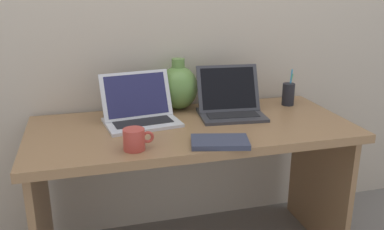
% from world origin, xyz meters
% --- Properties ---
extents(back_wall, '(4.40, 0.04, 2.40)m').
position_xyz_m(back_wall, '(0.00, 0.37, 1.20)').
color(back_wall, '#BCAD99').
rests_on(back_wall, ground).
extents(desk, '(1.50, 0.67, 0.72)m').
position_xyz_m(desk, '(0.00, 0.00, 0.57)').
color(desk, olive).
rests_on(desk, ground).
extents(laptop_left, '(0.37, 0.29, 0.23)m').
position_xyz_m(laptop_left, '(-0.23, 0.11, 0.78)').
color(laptop_left, silver).
rests_on(laptop_left, desk).
extents(laptop_right, '(0.34, 0.28, 0.24)m').
position_xyz_m(laptop_right, '(0.23, 0.11, 0.78)').
color(laptop_right, '#333338').
rests_on(laptop_right, desk).
extents(green_vase, '(0.20, 0.20, 0.27)m').
position_xyz_m(green_vase, '(0.00, 0.27, 0.84)').
color(green_vase, '#5B843D').
rests_on(green_vase, desk).
extents(notebook_stack, '(0.27, 0.20, 0.02)m').
position_xyz_m(notebook_stack, '(0.05, -0.26, 0.73)').
color(notebook_stack, '#33384C').
rests_on(notebook_stack, desk).
extents(coffee_mug, '(0.13, 0.09, 0.09)m').
position_xyz_m(coffee_mug, '(-0.30, -0.22, 0.76)').
color(coffee_mug, '#B23D33').
rests_on(coffee_mug, desk).
extents(pen_cup, '(0.07, 0.07, 0.20)m').
position_xyz_m(pen_cup, '(0.59, 0.19, 0.78)').
color(pen_cup, black).
rests_on(pen_cup, desk).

